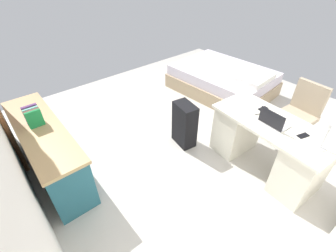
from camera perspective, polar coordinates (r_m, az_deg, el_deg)
ground_plane at (r=3.79m, az=8.21°, el=-2.79°), size 5.79×5.79×0.00m
desk at (r=3.30m, az=22.65°, el=-4.18°), size 1.48×0.76×0.75m
office_chair at (r=3.94m, az=28.70°, el=1.71°), size 0.52×0.52×0.94m
credenza at (r=3.38m, az=-26.89°, el=-5.14°), size 1.80×0.48×0.72m
bed at (r=5.03m, az=13.06°, el=10.72°), size 2.00×1.54×0.58m
suitcase_black at (r=3.47m, az=4.01°, el=0.37°), size 0.39×0.27×0.68m
laptop at (r=3.02m, az=24.06°, el=1.01°), size 0.33×0.24×0.21m
computer_mouse at (r=3.17m, az=20.59°, el=3.06°), size 0.07×0.10×0.03m
cell_phone_near_laptop at (r=3.02m, az=29.80°, el=-2.02°), size 0.10×0.15×0.01m
cell_phone_by_mouse at (r=3.30m, az=21.95°, el=3.90°), size 0.08×0.14×0.01m
desk_lamp at (r=2.81m, az=33.77°, el=-0.16°), size 0.16×0.11×0.34m
book_row at (r=3.19m, az=-29.72°, el=2.02°), size 0.15×0.17×0.23m
figurine_small at (r=3.45m, az=-30.52°, el=3.16°), size 0.08×0.08×0.11m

